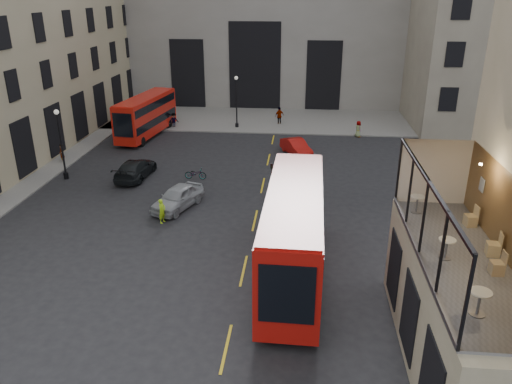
# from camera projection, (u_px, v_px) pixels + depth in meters

# --- Properties ---
(ground) EXTENTS (140.00, 140.00, 0.00)m
(ground) POSITION_uv_depth(u_px,v_px,m) (276.00, 352.00, 19.87)
(ground) COLOR black
(ground) RESTS_ON ground
(host_frontage) EXTENTS (3.00, 11.00, 4.50)m
(host_frontage) POSITION_uv_depth(u_px,v_px,m) (452.00, 314.00, 18.45)
(host_frontage) COLOR #BDAF8E
(host_frontage) RESTS_ON ground
(cafe_floor) EXTENTS (3.00, 10.00, 0.10)m
(cafe_floor) POSITION_uv_depth(u_px,v_px,m) (462.00, 260.00, 17.58)
(cafe_floor) COLOR slate
(cafe_floor) RESTS_ON host_frontage
(gateway) EXTENTS (35.00, 10.60, 18.00)m
(gateway) POSITION_uv_depth(u_px,v_px,m) (259.00, 24.00, 60.98)
(gateway) COLOR gray
(gateway) RESTS_ON ground
(building_right) EXTENTS (16.60, 18.60, 20.00)m
(building_right) POSITION_uv_depth(u_px,v_px,m) (495.00, 20.00, 51.03)
(building_right) COLOR gray
(building_right) RESTS_ON ground
(pavement_far) EXTENTS (40.00, 12.00, 0.12)m
(pavement_far) POSITION_uv_depth(u_px,v_px,m) (242.00, 118.00, 55.39)
(pavement_far) COLOR slate
(pavement_far) RESTS_ON ground
(traffic_light_near) EXTENTS (0.16, 0.20, 3.80)m
(traffic_light_near) POSITION_uv_depth(u_px,v_px,m) (271.00, 185.00, 30.10)
(traffic_light_near) COLOR black
(traffic_light_near) RESTS_ON ground
(traffic_light_far) EXTENTS (0.16, 0.20, 3.80)m
(traffic_light_far) POSITION_uv_depth(u_px,v_px,m) (132.00, 117.00, 46.07)
(traffic_light_far) COLOR black
(traffic_light_far) RESTS_ON ground
(street_lamp_a) EXTENTS (0.36, 0.36, 5.33)m
(street_lamp_a) POSITION_uv_depth(u_px,v_px,m) (62.00, 149.00, 37.04)
(street_lamp_a) COLOR black
(street_lamp_a) RESTS_ON ground
(street_lamp_b) EXTENTS (0.36, 0.36, 5.33)m
(street_lamp_b) POSITION_uv_depth(u_px,v_px,m) (237.00, 105.00, 50.82)
(street_lamp_b) COLOR black
(street_lamp_b) RESTS_ON ground
(bus_near) EXTENTS (2.90, 11.62, 4.62)m
(bus_near) POSITION_uv_depth(u_px,v_px,m) (294.00, 230.00, 24.14)
(bus_near) COLOR #AA100B
(bus_near) RESTS_ON ground
(bus_far) EXTENTS (3.46, 9.93, 3.88)m
(bus_far) POSITION_uv_depth(u_px,v_px,m) (146.00, 114.00, 48.18)
(bus_far) COLOR red
(bus_far) RESTS_ON ground
(car_a) EXTENTS (3.18, 4.73, 1.50)m
(car_a) POSITION_uv_depth(u_px,v_px,m) (178.00, 197.00, 32.62)
(car_a) COLOR #9B9EA2
(car_a) RESTS_ON ground
(car_b) EXTENTS (3.08, 4.33, 1.36)m
(car_b) POSITION_uv_depth(u_px,v_px,m) (296.00, 147.00, 43.20)
(car_b) COLOR #AB0F0A
(car_b) RESTS_ON ground
(car_c) EXTENTS (2.32, 5.02, 1.42)m
(car_c) POSITION_uv_depth(u_px,v_px,m) (135.00, 169.00, 37.90)
(car_c) COLOR black
(car_c) RESTS_ON ground
(bicycle) EXTENTS (1.64, 0.61, 0.86)m
(bicycle) POSITION_uv_depth(u_px,v_px,m) (196.00, 174.00, 37.73)
(bicycle) COLOR gray
(bicycle) RESTS_ON ground
(cyclist) EXTENTS (0.53, 0.65, 1.54)m
(cyclist) POSITION_uv_depth(u_px,v_px,m) (162.00, 211.00, 30.56)
(cyclist) COLOR #BDFF1A
(cyclist) RESTS_ON ground
(pedestrian_a) EXTENTS (0.94, 0.78, 1.73)m
(pedestrian_a) POSITION_uv_depth(u_px,v_px,m) (147.00, 123.00, 50.20)
(pedestrian_a) COLOR gray
(pedestrian_a) RESTS_ON ground
(pedestrian_b) EXTENTS (1.18, 1.09, 1.60)m
(pedestrian_b) POSITION_uv_depth(u_px,v_px,m) (174.00, 121.00, 51.36)
(pedestrian_b) COLOR gray
(pedestrian_b) RESTS_ON ground
(pedestrian_c) EXTENTS (1.16, 1.03, 1.89)m
(pedestrian_c) POSITION_uv_depth(u_px,v_px,m) (279.00, 116.00, 52.65)
(pedestrian_c) COLOR gray
(pedestrian_c) RESTS_ON ground
(pedestrian_d) EXTENTS (0.81, 0.92, 1.58)m
(pedestrian_d) POSITION_uv_depth(u_px,v_px,m) (358.00, 129.00, 48.33)
(pedestrian_d) COLOR gray
(pedestrian_d) RESTS_ON ground
(pedestrian_e) EXTENTS (0.54, 0.66, 1.56)m
(pedestrian_e) POSITION_uv_depth(u_px,v_px,m) (62.00, 153.00, 41.21)
(pedestrian_e) COLOR gray
(pedestrian_e) RESTS_ON ground
(cafe_table_near) EXTENTS (0.63, 0.63, 0.78)m
(cafe_table_near) POSITION_uv_depth(u_px,v_px,m) (480.00, 299.00, 14.36)
(cafe_table_near) COLOR white
(cafe_table_near) RESTS_ON cafe_floor
(cafe_table_mid) EXTENTS (0.59, 0.59, 0.74)m
(cafe_table_mid) POSITION_uv_depth(u_px,v_px,m) (447.00, 246.00, 17.41)
(cafe_table_mid) COLOR white
(cafe_table_mid) RESTS_ON cafe_floor
(cafe_table_far) EXTENTS (0.59, 0.59, 0.74)m
(cafe_table_far) POSITION_uv_depth(u_px,v_px,m) (417.00, 202.00, 21.01)
(cafe_table_far) COLOR beige
(cafe_table_far) RESTS_ON cafe_floor
(cafe_chair_b) EXTENTS (0.43, 0.43, 0.84)m
(cafe_chair_b) POSITION_uv_depth(u_px,v_px,m) (497.00, 267.00, 16.52)
(cafe_chair_b) COLOR tan
(cafe_chair_b) RESTS_ON cafe_floor
(cafe_chair_c) EXTENTS (0.50, 0.50, 0.89)m
(cafe_chair_c) POSITION_uv_depth(u_px,v_px,m) (493.00, 248.00, 17.68)
(cafe_chair_c) COLOR tan
(cafe_chair_c) RESTS_ON cafe_floor
(cafe_chair_d) EXTENTS (0.48, 0.48, 0.86)m
(cafe_chair_d) POSITION_uv_depth(u_px,v_px,m) (471.00, 220.00, 19.89)
(cafe_chair_d) COLOR tan
(cafe_chair_d) RESTS_ON cafe_floor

